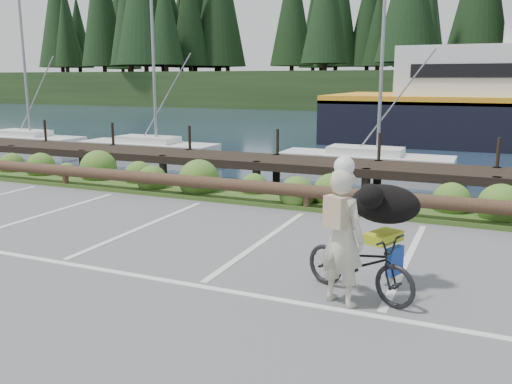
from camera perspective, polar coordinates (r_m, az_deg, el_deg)
ground at (r=8.30m, az=-4.73°, el=-8.93°), size 72.00×72.00×0.00m
harbor_backdrop at (r=85.46m, az=21.43°, el=9.06°), size 170.00×160.00×30.00m
vegetation_strip at (r=13.00m, az=6.31°, el=-1.06°), size 34.00×1.60×0.10m
log_rail at (r=12.36m, az=5.34°, el=-1.96°), size 32.00×0.30×0.60m
bicycle at (r=7.60m, az=10.82°, el=-7.38°), size 1.85×1.25×0.92m
cyclist at (r=7.15m, az=9.03°, el=-4.73°), size 0.79×0.66×1.83m
dog at (r=7.85m, az=13.43°, el=-1.25°), size 0.82×1.08×0.56m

